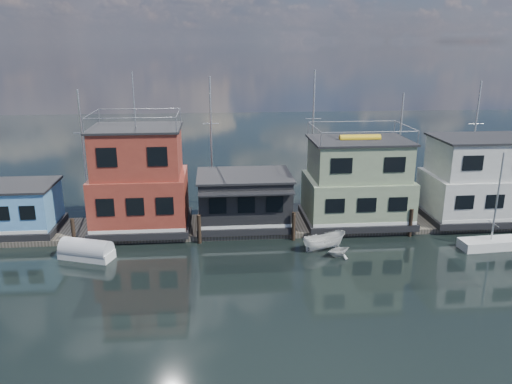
{
  "coord_description": "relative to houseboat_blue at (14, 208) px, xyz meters",
  "views": [
    {
      "loc": [
        -2.73,
        -25.26,
        14.29
      ],
      "look_at": [
        0.43,
        12.0,
        3.0
      ],
      "focal_mm": 35.0,
      "sensor_mm": 36.0,
      "label": 1
    }
  ],
  "objects": [
    {
      "name": "houseboat_dark",
      "position": [
        17.5,
        -0.02,
        0.21
      ],
      "size": [
        7.4,
        6.1,
        4.06
      ],
      "color": "black",
      "rests_on": "dock"
    },
    {
      "name": "dinghy_white",
      "position": [
        23.66,
        -5.98,
        -1.72
      ],
      "size": [
        2.33,
        2.2,
        0.97
      ],
      "primitive_type": "imported",
      "rotation": [
        0.0,
        0.0,
        1.99
      ],
      "color": "silver",
      "rests_on": "ground"
    },
    {
      "name": "houseboat_green",
      "position": [
        26.5,
        0.0,
        1.34
      ],
      "size": [
        8.4,
        5.9,
        7.03
      ],
      "color": "black",
      "rests_on": "dock"
    },
    {
      "name": "background_masts",
      "position": [
        22.76,
        6.0,
        3.35
      ],
      "size": [
        36.4,
        0.16,
        12.0
      ],
      "color": "silver",
      "rests_on": "ground"
    },
    {
      "name": "pilings",
      "position": [
        17.67,
        -2.8,
        -1.11
      ],
      "size": [
        42.28,
        0.28,
        2.2
      ],
      "color": "#2D2116",
      "rests_on": "ground"
    },
    {
      "name": "houseboat_white",
      "position": [
        36.5,
        0.0,
        1.33
      ],
      "size": [
        8.4,
        5.9,
        6.66
      ],
      "color": "black",
      "rests_on": "dock"
    },
    {
      "name": "tarp_runabout",
      "position": [
        6.34,
        -4.87,
        -1.65
      ],
      "size": [
        3.94,
        2.57,
        1.49
      ],
      "rotation": [
        0.0,
        0.0,
        -0.34
      ],
      "color": "silver",
      "rests_on": "ground"
    },
    {
      "name": "dock",
      "position": [
        18.0,
        0.0,
        -2.01
      ],
      "size": [
        48.0,
        5.0,
        0.4
      ],
      "primitive_type": "cube",
      "color": "#595147",
      "rests_on": "ground"
    },
    {
      "name": "day_sailer",
      "position": [
        34.93,
        -5.53,
        -1.79
      ],
      "size": [
        4.55,
        1.8,
        7.04
      ],
      "rotation": [
        0.0,
        0.0,
        0.07
      ],
      "color": "silver",
      "rests_on": "ground"
    },
    {
      "name": "ground",
      "position": [
        18.0,
        -12.0,
        -2.21
      ],
      "size": [
        160.0,
        160.0,
        0.0
      ],
      "primitive_type": "plane",
      "color": "black",
      "rests_on": "ground"
    },
    {
      "name": "houseboat_blue",
      "position": [
        0.0,
        0.0,
        0.0
      ],
      "size": [
        6.4,
        4.9,
        3.66
      ],
      "color": "black",
      "rests_on": "dock"
    },
    {
      "name": "motorboat",
      "position": [
        22.89,
        -4.8,
        -1.57
      ],
      "size": [
        3.49,
        2.01,
        1.27
      ],
      "primitive_type": "imported",
      "rotation": [
        0.0,
        0.0,
        1.82
      ],
      "color": "silver",
      "rests_on": "ground"
    },
    {
      "name": "houseboat_red",
      "position": [
        9.5,
        0.0,
        1.9
      ],
      "size": [
        7.4,
        5.9,
        11.86
      ],
      "color": "black",
      "rests_on": "dock"
    }
  ]
}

